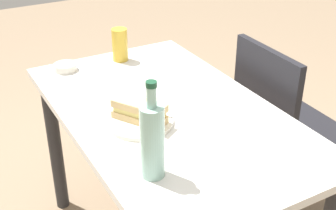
# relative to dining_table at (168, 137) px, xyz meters

# --- Properties ---
(dining_table) EXTENTS (1.20, 0.70, 0.72)m
(dining_table) POSITION_rel_dining_table_xyz_m (0.00, 0.00, 0.00)
(dining_table) COLOR silver
(dining_table) RESTS_ON ground
(chair_far) EXTENTS (0.41, 0.41, 0.87)m
(chair_far) POSITION_rel_dining_table_xyz_m (-0.00, 0.55, -0.11)
(chair_far) COLOR black
(chair_far) RESTS_ON ground
(plate_near) EXTENTS (0.23, 0.23, 0.01)m
(plate_near) POSITION_rel_dining_table_xyz_m (0.04, -0.13, 0.12)
(plate_near) COLOR silver
(plate_near) RESTS_ON dining_table
(baguette_sandwich_near) EXTENTS (0.19, 0.16, 0.07)m
(baguette_sandwich_near) POSITION_rel_dining_table_xyz_m (0.04, -0.13, 0.17)
(baguette_sandwich_near) COLOR #DBB77A
(baguette_sandwich_near) RESTS_ON plate_near
(knife_near) EXTENTS (0.14, 0.13, 0.01)m
(knife_near) POSITION_rel_dining_table_xyz_m (0.00, -0.09, 0.14)
(knife_near) COLOR silver
(knife_near) RESTS_ON plate_near
(water_bottle) EXTENTS (0.07, 0.07, 0.29)m
(water_bottle) POSITION_rel_dining_table_xyz_m (0.31, -0.22, 0.23)
(water_bottle) COLOR #99C6B7
(water_bottle) RESTS_ON dining_table
(beer_glass) EXTENTS (0.07, 0.07, 0.14)m
(beer_glass) POSITION_rel_dining_table_xyz_m (-0.50, 0.04, 0.19)
(beer_glass) COLOR gold
(beer_glass) RESTS_ON dining_table
(olive_bowl) EXTENTS (0.10, 0.10, 0.03)m
(olive_bowl) POSITION_rel_dining_table_xyz_m (-0.51, -0.21, 0.13)
(olive_bowl) COLOR silver
(olive_bowl) RESTS_ON dining_table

